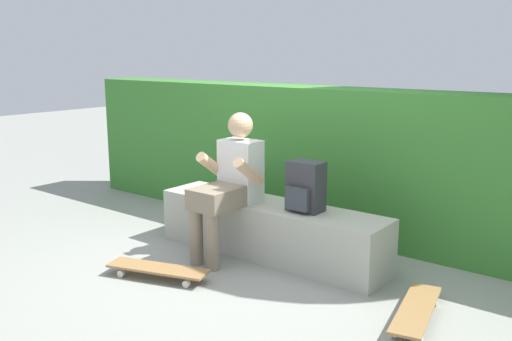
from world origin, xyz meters
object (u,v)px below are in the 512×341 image
object	(u,v)px
bench_main	(270,230)
skateboard_beside_bench	(416,310)
person_skater	(230,181)
skateboard_near_person	(158,269)
backpack_on_bench	(305,187)

from	to	relation	value
bench_main	skateboard_beside_bench	size ratio (longest dim) A/B	2.53
person_skater	skateboard_beside_bench	bearing A→B (deg)	-5.23
skateboard_near_person	backpack_on_bench	size ratio (longest dim) A/B	2.06
backpack_on_bench	person_skater	bearing A→B (deg)	-161.14
person_skater	skateboard_beside_bench	size ratio (longest dim) A/B	1.47
person_skater	skateboard_near_person	size ratio (longest dim) A/B	1.47
skateboard_beside_bench	backpack_on_bench	xyz separation A→B (m)	(-1.10, 0.36, 0.58)
bench_main	skateboard_near_person	xyz separation A→B (m)	(-0.38, -0.93, -0.15)
skateboard_beside_bench	person_skater	bearing A→B (deg)	174.77
bench_main	skateboard_near_person	distance (m)	1.01
skateboard_near_person	skateboard_beside_bench	size ratio (longest dim) A/B	1.00
skateboard_near_person	backpack_on_bench	xyz separation A→B (m)	(0.73, 0.92, 0.58)
skateboard_near_person	skateboard_beside_bench	distance (m)	1.91
person_skater	skateboard_beside_bench	distance (m)	1.81
skateboard_beside_bench	skateboard_near_person	bearing A→B (deg)	-163.17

